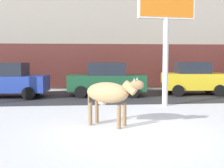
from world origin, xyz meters
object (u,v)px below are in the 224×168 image
car_yellow_hatchback (194,78)px  pedestrian_by_cars (75,77)px  pedestrian_near_billboard (10,77)px  cow_tan (109,94)px  pedestrian_far_left (24,77)px  billboard (167,5)px  car_blue_sedan (7,80)px  car_darkgreen_sedan (107,80)px

car_yellow_hatchback → pedestrian_by_cars: bearing=157.0°
car_yellow_hatchback → pedestrian_near_billboard: bearing=165.2°
cow_tan → pedestrian_far_left: pedestrian_far_left is taller
billboard → pedestrian_by_cars: bearing=122.8°
car_blue_sedan → car_darkgreen_sedan: 5.32m
car_darkgreen_sedan → pedestrian_near_billboard: (-6.05, 3.05, -0.03)m
billboard → pedestrian_far_left: size_ratio=3.21×
billboard → pedestrian_near_billboard: bearing=142.1°
billboard → pedestrian_by_cars: size_ratio=3.21×
pedestrian_near_billboard → pedestrian_by_cars: same height
cow_tan → car_blue_sedan: (-4.91, 6.70, -0.09)m
pedestrian_near_billboard → pedestrian_by_cars: bearing=0.0°
billboard → pedestrian_far_left: 10.49m
car_yellow_hatchback → pedestrian_far_left: car_yellow_hatchback is taller
car_blue_sedan → pedestrian_by_cars: (3.43, 3.23, -0.03)m
cow_tan → pedestrian_by_cars: pedestrian_by_cars is taller
pedestrian_by_cars → car_blue_sedan: bearing=-136.7°
pedestrian_by_cars → cow_tan: bearing=-81.5°
car_darkgreen_sedan → pedestrian_far_left: car_darkgreen_sedan is taller
car_blue_sedan → pedestrian_near_billboard: car_blue_sedan is taller
billboard → pedestrian_far_left: bearing=139.0°
pedestrian_by_cars → car_yellow_hatchback: bearing=-23.0°
pedestrian_near_billboard → billboard: bearing=-37.9°
pedestrian_far_left → pedestrian_near_billboard: bearing=180.0°
cow_tan → pedestrian_far_left: (-4.78, 9.93, -0.11)m
car_darkgreen_sedan → pedestrian_far_left: 6.01m
car_yellow_hatchback → pedestrian_near_billboard: 11.41m
billboard → car_yellow_hatchback: billboard is taller
car_blue_sedan → pedestrian_far_left: car_blue_sedan is taller
car_yellow_hatchback → car_darkgreen_sedan: bearing=-178.4°
pedestrian_far_left → pedestrian_by_cars: bearing=0.0°
car_yellow_hatchback → pedestrian_far_left: size_ratio=2.09×
cow_tan → car_darkgreen_sedan: size_ratio=0.42×
car_darkgreen_sedan → pedestrian_near_billboard: 6.78m
car_blue_sedan → car_darkgreen_sedan: size_ratio=1.00×
billboard → car_yellow_hatchback: bearing=53.3°
car_darkgreen_sedan → car_yellow_hatchback: car_yellow_hatchback is taller
car_blue_sedan → car_yellow_hatchback: bearing=1.8°
car_blue_sedan → pedestrian_by_cars: 4.71m
cow_tan → pedestrian_by_cars: bearing=98.5°
car_darkgreen_sedan → car_yellow_hatchback: bearing=1.6°
billboard → pedestrian_near_billboard: 11.13m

